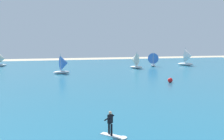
% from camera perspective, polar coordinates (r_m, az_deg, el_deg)
% --- Properties ---
extents(ocean, '(160.00, 90.00, 0.10)m').
position_cam_1_polar(ocean, '(54.99, -11.23, -0.76)').
color(ocean, '#236B89').
rests_on(ocean, ground).
extents(kitesurfer, '(1.68, 1.87, 1.67)m').
position_cam_1_polar(kitesurfer, '(17.36, 0.14, -12.75)').
color(kitesurfer, white).
rests_on(kitesurfer, ocean).
extents(sailboat_near_shore, '(3.69, 3.80, 4.25)m').
position_cam_1_polar(sailboat_near_shore, '(64.63, 5.05, 2.08)').
color(sailboat_near_shore, silver).
rests_on(sailboat_near_shore, ocean).
extents(sailboat_trailing, '(3.64, 3.13, 4.17)m').
position_cam_1_polar(sailboat_trailing, '(53.67, -10.81, 1.19)').
color(sailboat_trailing, silver).
rests_on(sailboat_trailing, ocean).
extents(sailboat_leading, '(4.71, 4.75, 5.36)m').
position_cam_1_polar(sailboat_leading, '(75.97, 16.72, 2.79)').
color(sailboat_leading, white).
rests_on(sailboat_leading, ocean).
extents(sailboat_mid_right, '(3.50, 2.96, 4.10)m').
position_cam_1_polar(sailboat_mid_right, '(76.91, -23.57, 2.16)').
color(sailboat_mid_right, silver).
rests_on(sailboat_mid_right, ocean).
extents(sailboat_center_horizon, '(3.33, 3.75, 4.18)m').
position_cam_1_polar(sailboat_center_horizon, '(71.52, 9.27, 2.35)').
color(sailboat_center_horizon, white).
rests_on(sailboat_center_horizon, ocean).
extents(marker_buoy, '(0.78, 0.78, 0.78)m').
position_cam_1_polar(marker_buoy, '(41.62, 12.97, -2.26)').
color(marker_buoy, red).
rests_on(marker_buoy, ocean).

